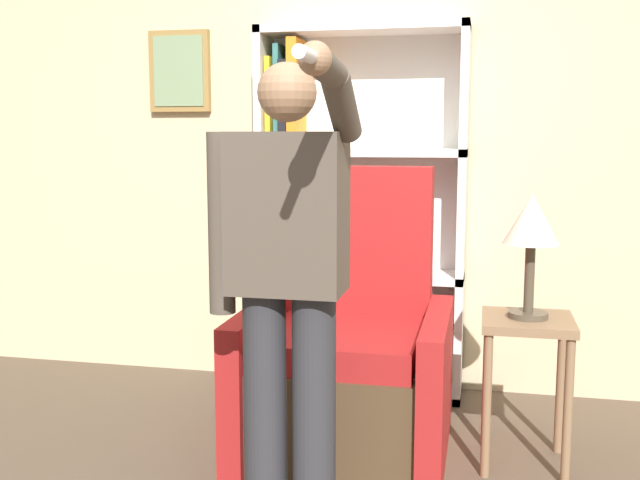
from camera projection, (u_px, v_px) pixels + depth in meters
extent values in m
cube|color=beige|center=(381.00, 129.00, 4.00)|extent=(8.00, 0.06, 2.80)
cube|color=olive|center=(180.00, 71.00, 4.15)|extent=(0.35, 0.04, 0.44)
cube|color=gray|center=(178.00, 71.00, 4.12)|extent=(0.29, 0.01, 0.38)
cube|color=white|center=(266.00, 212.00, 4.01)|extent=(0.04, 0.28, 1.92)
cube|color=white|center=(462.00, 216.00, 3.79)|extent=(0.04, 0.28, 1.92)
cube|color=white|center=(365.00, 211.00, 4.03)|extent=(1.08, 0.01, 1.92)
cube|color=white|center=(359.00, 387.00, 4.03)|extent=(1.08, 0.28, 0.04)
cube|color=white|center=(360.00, 274.00, 3.95)|extent=(1.08, 0.28, 0.04)
cube|color=white|center=(361.00, 152.00, 3.86)|extent=(1.08, 0.28, 0.04)
cube|color=white|center=(362.00, 29.00, 3.77)|extent=(1.08, 0.28, 0.04)
cube|color=#337070|center=(275.00, 336.00, 4.10)|extent=(0.03, 0.22, 0.47)
cube|color=#337070|center=(282.00, 342.00, 4.09)|extent=(0.03, 0.23, 0.42)
cube|color=#BC4C56|center=(291.00, 330.00, 4.07)|extent=(0.06, 0.23, 0.55)
cube|color=#1E47B2|center=(300.00, 329.00, 4.06)|extent=(0.04, 0.17, 0.57)
cube|color=#9E7A47|center=(307.00, 343.00, 4.06)|extent=(0.03, 0.19, 0.42)
cube|color=black|center=(274.00, 220.00, 4.01)|extent=(0.03, 0.17, 0.51)
cube|color=#238438|center=(282.00, 220.00, 4.00)|extent=(0.05, 0.16, 0.51)
cube|color=gold|center=(291.00, 229.00, 4.00)|extent=(0.03, 0.23, 0.42)
cube|color=white|center=(298.00, 228.00, 3.99)|extent=(0.03, 0.16, 0.43)
cube|color=#9E7A47|center=(306.00, 225.00, 3.97)|extent=(0.04, 0.23, 0.47)
cube|color=gold|center=(272.00, 103.00, 3.92)|extent=(0.03, 0.20, 0.47)
cube|color=#337070|center=(280.00, 97.00, 3.91)|extent=(0.03, 0.16, 0.53)
cube|color=black|center=(287.00, 105.00, 3.91)|extent=(0.04, 0.24, 0.45)
cube|color=orange|center=(297.00, 94.00, 3.89)|extent=(0.05, 0.23, 0.56)
cube|color=#4C3823|center=(345.00, 404.00, 3.23)|extent=(0.67, 0.75, 0.43)
cube|color=#A31E1E|center=(344.00, 344.00, 3.15)|extent=(0.63, 0.63, 0.12)
cube|color=#A31E1E|center=(359.00, 275.00, 3.48)|extent=(0.67, 0.16, 1.01)
cube|color=#A31E1E|center=(259.00, 376.00, 3.30)|extent=(0.10, 0.83, 0.63)
cube|color=#A31E1E|center=(436.00, 389.00, 3.13)|extent=(0.10, 0.83, 0.63)
cylinder|color=#2D2D33|center=(265.00, 408.00, 2.61)|extent=(0.15, 0.15, 0.84)
cylinder|color=#2D2D33|center=(313.00, 412.00, 2.57)|extent=(0.15, 0.15, 0.84)
cube|color=#51473D|center=(288.00, 213.00, 2.50)|extent=(0.38, 0.24, 0.54)
sphere|color=#997051|center=(287.00, 92.00, 2.44)|extent=(0.20, 0.20, 0.20)
cylinder|color=#51473D|center=(221.00, 224.00, 2.55)|extent=(0.09, 0.09, 0.62)
cylinder|color=#51473D|center=(342.00, 105.00, 2.29)|extent=(0.09, 0.28, 0.23)
cylinder|color=#51473D|center=(325.00, 67.00, 2.04)|extent=(0.08, 0.27, 0.10)
sphere|color=#997051|center=(315.00, 58.00, 1.92)|extent=(0.09, 0.09, 0.09)
cylinder|color=white|center=(306.00, 54.00, 1.83)|extent=(0.04, 0.15, 0.04)
cube|color=#846647|center=(528.00, 322.00, 3.05)|extent=(0.37, 0.37, 0.04)
cylinder|color=#846647|center=(487.00, 406.00, 2.98)|extent=(0.04, 0.04, 0.59)
cylinder|color=#846647|center=(568.00, 412.00, 2.91)|extent=(0.04, 0.04, 0.59)
cylinder|color=#846647|center=(487.00, 381.00, 3.28)|extent=(0.04, 0.04, 0.59)
cylinder|color=#846647|center=(560.00, 386.00, 3.21)|extent=(0.04, 0.04, 0.59)
cylinder|color=#4C4233|center=(528.00, 315.00, 3.05)|extent=(0.16, 0.16, 0.02)
cylinder|color=#4C4233|center=(529.00, 278.00, 3.03)|extent=(0.04, 0.04, 0.28)
cone|color=beige|center=(532.00, 219.00, 2.99)|extent=(0.23, 0.23, 0.20)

